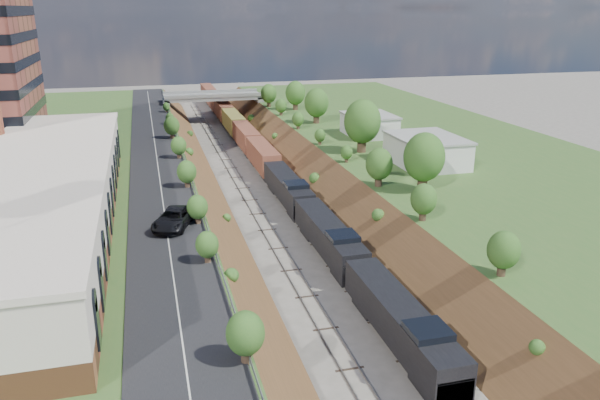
# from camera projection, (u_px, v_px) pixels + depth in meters

# --- Properties ---
(platform_left) EXTENTS (44.00, 180.00, 5.00)m
(platform_left) POSITION_uv_depth(u_px,v_px,m) (32.00, 194.00, 82.19)
(platform_left) COLOR #375F27
(platform_left) RESTS_ON ground
(platform_right) EXTENTS (44.00, 180.00, 5.00)m
(platform_right) POSITION_uv_depth(u_px,v_px,m) (454.00, 163.00, 98.37)
(platform_right) COLOR #375F27
(platform_right) RESTS_ON ground
(embankment_left) EXTENTS (10.00, 180.00, 10.00)m
(embankment_left) POSITION_uv_depth(u_px,v_px,m) (191.00, 198.00, 88.36)
(embankment_left) COLOR brown
(embankment_left) RESTS_ON ground
(embankment_right) EXTENTS (10.00, 180.00, 10.00)m
(embankment_right) POSITION_uv_depth(u_px,v_px,m) (330.00, 187.00, 93.76)
(embankment_right) COLOR brown
(embankment_right) RESTS_ON ground
(rail_left_track) EXTENTS (1.58, 180.00, 0.18)m
(rail_left_track) POSITION_uv_depth(u_px,v_px,m) (246.00, 193.00, 90.39)
(rail_left_track) COLOR gray
(rail_left_track) RESTS_ON ground
(rail_right_track) EXTENTS (1.58, 180.00, 0.18)m
(rail_right_track) POSITION_uv_depth(u_px,v_px,m) (279.00, 191.00, 91.67)
(rail_right_track) COLOR gray
(rail_right_track) RESTS_ON ground
(road) EXTENTS (8.00, 180.00, 0.10)m
(road) POSITION_uv_depth(u_px,v_px,m) (158.00, 168.00, 85.68)
(road) COLOR black
(road) RESTS_ON platform_left
(guardrail) EXTENTS (0.10, 171.00, 0.70)m
(guardrail) POSITION_uv_depth(u_px,v_px,m) (186.00, 163.00, 86.35)
(guardrail) COLOR #99999E
(guardrail) RESTS_ON platform_left
(commercial_building) EXTENTS (14.30, 62.30, 7.00)m
(commercial_building) POSITION_uv_depth(u_px,v_px,m) (41.00, 197.00, 61.35)
(commercial_building) COLOR brown
(commercial_building) RESTS_ON platform_left
(overpass) EXTENTS (24.50, 8.30, 7.40)m
(overpass) POSITION_uv_depth(u_px,v_px,m) (213.00, 102.00, 146.41)
(overpass) COLOR gray
(overpass) RESTS_ON ground
(white_building_near) EXTENTS (9.00, 12.00, 4.00)m
(white_building_near) POSITION_uv_depth(u_px,v_px,m) (426.00, 151.00, 87.29)
(white_building_near) COLOR silver
(white_building_near) RESTS_ON platform_right
(white_building_far) EXTENTS (8.00, 10.00, 3.60)m
(white_building_far) POSITION_uv_depth(u_px,v_px,m) (369.00, 126.00, 107.42)
(white_building_far) COLOR silver
(white_building_far) RESTS_ON platform_right
(tree_right_large) EXTENTS (5.25, 5.25, 7.61)m
(tree_right_large) POSITION_uv_depth(u_px,v_px,m) (424.00, 158.00, 73.94)
(tree_right_large) COLOR #473323
(tree_right_large) RESTS_ON platform_right
(tree_left_crest) EXTENTS (2.45, 2.45, 3.55)m
(tree_left_crest) POSITION_uv_depth(u_px,v_px,m) (218.00, 262.00, 49.26)
(tree_left_crest) COLOR #473323
(tree_left_crest) RESTS_ON platform_left
(freight_train) EXTENTS (3.14, 159.67, 4.67)m
(freight_train) POSITION_uv_depth(u_px,v_px,m) (247.00, 139.00, 116.20)
(freight_train) COLOR black
(freight_train) RESTS_ON ground
(suv) EXTENTS (5.60, 7.74, 1.96)m
(suv) POSITION_uv_depth(u_px,v_px,m) (174.00, 218.00, 62.21)
(suv) COLOR black
(suv) RESTS_ON road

